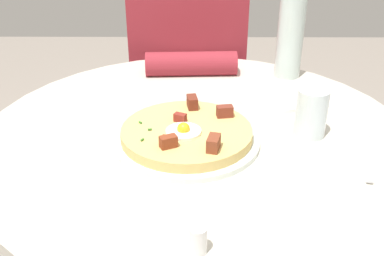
% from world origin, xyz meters
% --- Properties ---
extents(dining_table, '(0.97, 0.97, 0.72)m').
position_xyz_m(dining_table, '(0.00, 0.00, 0.55)').
color(dining_table, beige).
rests_on(dining_table, ground_plane).
extents(person_seated, '(0.38, 0.46, 1.14)m').
position_xyz_m(person_seated, '(0.03, -0.62, 0.51)').
color(person_seated, '#2D2D33').
rests_on(person_seated, ground_plane).
extents(pizza_plate, '(0.31, 0.31, 0.01)m').
position_xyz_m(pizza_plate, '(0.02, 0.06, 0.72)').
color(pizza_plate, silver).
rests_on(pizza_plate, dining_table).
extents(breakfast_pizza, '(0.28, 0.28, 0.05)m').
position_xyz_m(breakfast_pizza, '(0.02, 0.06, 0.74)').
color(breakfast_pizza, '#D7B667').
rests_on(breakfast_pizza, pizza_plate).
extents(bread_plate, '(0.17, 0.17, 0.01)m').
position_xyz_m(bread_plate, '(-0.19, -0.16, 0.72)').
color(bread_plate, white).
rests_on(bread_plate, dining_table).
extents(napkin, '(0.16, 0.19, 0.00)m').
position_xyz_m(napkin, '(-0.35, 0.13, 0.72)').
color(napkin, white).
rests_on(napkin, dining_table).
extents(fork, '(0.04, 0.18, 0.00)m').
position_xyz_m(fork, '(-0.33, 0.12, 0.72)').
color(fork, silver).
rests_on(fork, napkin).
extents(knife, '(0.04, 0.18, 0.00)m').
position_xyz_m(knife, '(-0.37, 0.13, 0.72)').
color(knife, silver).
rests_on(knife, napkin).
extents(water_glass, '(0.07, 0.07, 0.11)m').
position_xyz_m(water_glass, '(-0.25, 0.02, 0.77)').
color(water_glass, silver).
rests_on(water_glass, dining_table).
extents(water_bottle, '(0.07, 0.07, 0.27)m').
position_xyz_m(water_bottle, '(-0.26, -0.33, 0.85)').
color(water_bottle, silver).
rests_on(water_bottle, dining_table).
extents(salt_shaker, '(0.03, 0.03, 0.05)m').
position_xyz_m(salt_shaker, '(-0.00, 0.39, 0.74)').
color(salt_shaker, white).
rests_on(salt_shaker, dining_table).
extents(pepper_shaker, '(0.03, 0.03, 0.05)m').
position_xyz_m(pepper_shaker, '(-0.09, -0.38, 0.74)').
color(pepper_shaker, '#3F3833').
rests_on(pepper_shaker, dining_table).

